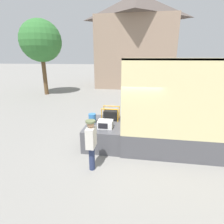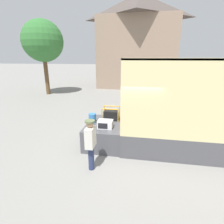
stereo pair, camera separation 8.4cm
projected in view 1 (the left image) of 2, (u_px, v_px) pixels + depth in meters
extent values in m
plane|color=gray|center=(123.00, 144.00, 7.09)|extent=(160.00, 160.00, 0.00)
cube|color=#4C4C51|center=(177.00, 138.00, 6.66)|extent=(4.12, 2.14, 0.84)
cube|color=beige|center=(176.00, 90.00, 7.14)|extent=(4.12, 0.06, 2.49)
cube|color=beige|center=(190.00, 102.00, 5.17)|extent=(4.12, 0.06, 2.49)
cube|color=beige|center=(187.00, 59.00, 5.79)|extent=(4.12, 2.14, 0.06)
cylinder|color=yellow|center=(166.00, 118.00, 7.07)|extent=(0.28, 0.28, 0.35)
cube|color=#2D7F33|center=(165.00, 125.00, 6.42)|extent=(0.44, 0.32, 0.26)
cube|color=#4C4C51|center=(105.00, 133.00, 7.07)|extent=(1.44, 2.04, 0.84)
cube|color=white|center=(105.00, 124.00, 6.45)|extent=(0.54, 0.39, 0.30)
cube|color=black|center=(103.00, 126.00, 6.27)|extent=(0.35, 0.01, 0.20)
cube|color=black|center=(111.00, 115.00, 7.31)|extent=(0.56, 0.40, 0.39)
cylinder|color=slate|center=(116.00, 115.00, 7.27)|extent=(0.21, 0.22, 0.22)
cylinder|color=orange|center=(102.00, 115.00, 7.11)|extent=(0.04, 0.04, 0.54)
cylinder|color=orange|center=(118.00, 116.00, 7.02)|extent=(0.04, 0.04, 0.54)
cylinder|color=orange|center=(104.00, 111.00, 7.55)|extent=(0.04, 0.04, 0.54)
cylinder|color=orange|center=(119.00, 112.00, 7.45)|extent=(0.04, 0.04, 0.54)
cylinder|color=orange|center=(110.00, 109.00, 6.99)|extent=(0.67, 0.04, 0.04)
cylinder|color=orange|center=(112.00, 106.00, 7.43)|extent=(0.67, 0.04, 0.04)
cylinder|color=#3370B2|center=(92.00, 118.00, 6.97)|extent=(0.29, 0.29, 0.37)
cylinder|color=navy|center=(92.00, 158.00, 5.36)|extent=(0.18, 0.18, 0.78)
cube|color=beige|center=(91.00, 137.00, 5.15)|extent=(0.24, 0.44, 0.62)
sphere|color=tan|center=(91.00, 124.00, 5.03)|extent=(0.22, 0.22, 0.22)
cylinder|color=#606B47|center=(90.00, 121.00, 5.00)|extent=(0.29, 0.29, 0.05)
cube|color=gray|center=(135.00, 54.00, 20.64)|extent=(8.32, 6.55, 7.41)
pyramid|color=#514742|center=(137.00, 6.00, 19.13)|extent=(8.74, 6.88, 2.59)
cylinder|color=brown|center=(45.00, 78.00, 16.04)|extent=(0.36, 0.36, 3.10)
sphere|color=#337033|center=(41.00, 41.00, 15.10)|extent=(3.55, 3.55, 3.55)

